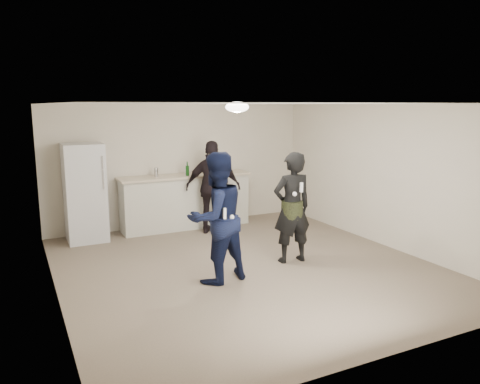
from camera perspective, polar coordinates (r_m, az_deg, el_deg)
name	(u,v)px	position (r m, az deg, el deg)	size (l,w,h in m)	color
floor	(246,266)	(7.39, 0.70, -9.06)	(6.00, 6.00, 0.00)	#6B5B4C
ceiling	(246,104)	(6.96, 0.74, 10.72)	(6.00, 6.00, 0.00)	silver
wall_back	(180,165)	(9.80, -7.29, 3.26)	(6.00, 6.00, 0.00)	beige
wall_front	(390,237)	(4.66, 17.79, -5.25)	(6.00, 6.00, 0.00)	beige
wall_left	(51,205)	(6.33, -22.05, -1.43)	(6.00, 6.00, 0.00)	beige
wall_right	(384,176)	(8.66, 17.17, 1.91)	(6.00, 6.00, 0.00)	beige
counter	(186,202)	(9.61, -6.64, -1.25)	(2.60, 0.56, 1.05)	beige
counter_top	(185,176)	(9.52, -6.71, 1.96)	(2.68, 0.64, 0.04)	beige
fridge	(85,193)	(9.02, -18.40, -0.08)	(0.70, 0.70, 1.80)	silver
fridge_handle	(103,173)	(8.63, -16.37, 2.27)	(0.02, 0.02, 0.60)	silver
ceiling_dome	(237,107)	(7.23, -0.36, 10.32)	(0.36, 0.36, 0.16)	white
shaker	(156,172)	(9.38, -10.18, 2.39)	(0.08, 0.08, 0.17)	#B5B5BA
man	(216,218)	(6.55, -2.90, -3.17)	(0.90, 0.70, 1.85)	#101A44
woman	(292,208)	(7.43, 6.36, -1.91)	(0.64, 0.42, 1.77)	black
camo_shorts	(292,210)	(7.44, 6.36, -2.17)	(0.34, 0.34, 0.28)	#303A1A
spectator	(213,187)	(9.10, -3.30, 0.57)	(1.06, 0.44, 1.81)	black
remote_man	(225,213)	(6.28, -1.89, -2.62)	(0.04, 0.04, 0.15)	silver
nunchuk_man	(232,217)	(6.37, -1.02, -3.07)	(0.07, 0.07, 0.07)	white
remote_woman	(301,187)	(7.16, 7.50, 0.57)	(0.04, 0.04, 0.15)	white
nunchuk_woman	(295,194)	(7.15, 6.68, -0.25)	(0.07, 0.07, 0.07)	white
bottle_cluster	(199,169)	(9.56, -4.96, 2.78)	(0.72, 0.32, 0.24)	maroon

